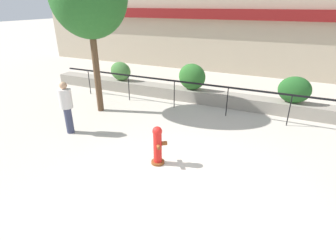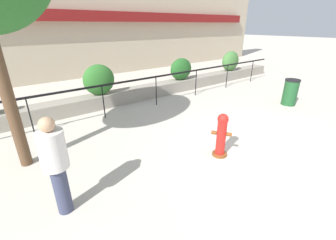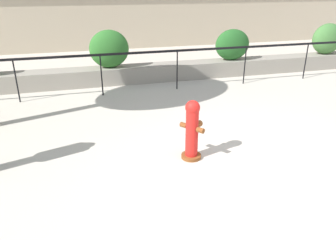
# 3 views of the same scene
# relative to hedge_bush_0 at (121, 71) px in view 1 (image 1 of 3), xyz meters

# --- Properties ---
(ground_plane) EXTENTS (120.00, 120.00, 0.00)m
(ground_plane) POSITION_rel_hedge_bush_0_xyz_m (5.40, -6.00, -0.95)
(ground_plane) COLOR beige
(building_facade) EXTENTS (30.00, 1.36, 8.00)m
(building_facade) POSITION_rel_hedge_bush_0_xyz_m (5.40, 5.98, 3.04)
(building_facade) COLOR tan
(building_facade) RESTS_ON ground
(planter_wall_low) EXTENTS (18.00, 0.70, 0.50)m
(planter_wall_low) POSITION_rel_hedge_bush_0_xyz_m (5.40, 0.00, -0.70)
(planter_wall_low) COLOR gray
(planter_wall_low) RESTS_ON ground
(fence_railing_segment) EXTENTS (15.00, 0.05, 1.15)m
(fence_railing_segment) POSITION_rel_hedge_bush_0_xyz_m (5.40, -1.10, 0.07)
(fence_railing_segment) COLOR black
(fence_railing_segment) RESTS_ON ground
(hedge_bush_0) EXTENTS (1.05, 0.60, 0.89)m
(hedge_bush_0) POSITION_rel_hedge_bush_0_xyz_m (0.00, 0.00, 0.00)
(hedge_bush_0) COLOR #427538
(hedge_bush_0) RESTS_ON planter_wall_low
(hedge_bush_1) EXTENTS (1.17, 0.70, 1.12)m
(hedge_bush_1) POSITION_rel_hedge_bush_0_xyz_m (3.62, 0.00, 0.11)
(hedge_bush_1) COLOR #2D6B28
(hedge_bush_1) RESTS_ON planter_wall_low
(hedge_bush_2) EXTENTS (1.17, 0.64, 1.00)m
(hedge_bush_2) POSITION_rel_hedge_bush_0_xyz_m (7.63, 0.00, 0.05)
(hedge_bush_2) COLOR #235B23
(hedge_bush_2) RESTS_ON planter_wall_low
(fire_hydrant) EXTENTS (0.49, 0.49, 1.08)m
(fire_hydrant) POSITION_rel_hedge_bush_0_xyz_m (4.47, -5.07, -0.39)
(fire_hydrant) COLOR brown
(fire_hydrant) RESTS_ON ground
(pedestrian) EXTENTS (0.47, 0.47, 1.73)m
(pedestrian) POSITION_rel_hedge_bush_0_xyz_m (1.02, -4.61, 0.04)
(pedestrian) COLOR #383D56
(pedestrian) RESTS_ON ground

